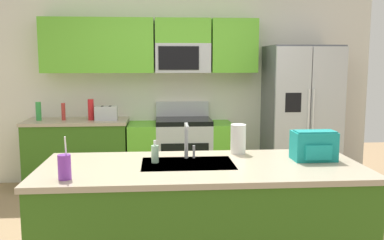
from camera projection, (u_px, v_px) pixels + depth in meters
kitchen_wall_unit at (174, 74)px, 5.77m from camera, size 5.20×0.43×2.60m
back_counter at (78, 154)px, 5.53m from camera, size 1.31×0.63×0.90m
range_oven at (181, 153)px, 5.64m from camera, size 1.36×0.61×1.10m
refrigerator at (300, 116)px, 5.63m from camera, size 0.90×0.76×1.85m
island_counter at (202, 223)px, 3.17m from camera, size 2.35×0.98×0.90m
toaster at (106, 113)px, 5.44m from camera, size 0.28×0.16×0.18m
pepper_mill at (63, 112)px, 5.44m from camera, size 0.05×0.05×0.22m
bottle_green at (39, 111)px, 5.40m from camera, size 0.07×0.07×0.24m
bottle_red at (91, 110)px, 5.45m from camera, size 0.08×0.08×0.27m
sink_faucet at (187, 138)px, 3.27m from camera, size 0.09×0.21×0.28m
drink_cup_purple at (65, 167)px, 2.71m from camera, size 0.08×0.08×0.28m
soap_dispenser at (155, 154)px, 3.16m from camera, size 0.06×0.06×0.17m
paper_towel_roll at (238, 139)px, 3.48m from camera, size 0.12×0.12×0.24m
backpack at (314, 145)px, 3.24m from camera, size 0.32×0.22×0.23m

